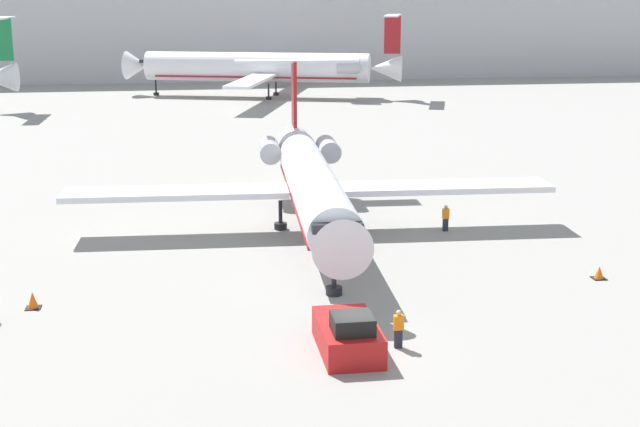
# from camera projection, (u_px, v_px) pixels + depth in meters

# --- Properties ---
(ground_plane) EXTENTS (600.00, 600.00, 0.00)m
(ground_plane) POSITION_uv_depth(u_px,v_px,m) (360.00, 353.00, 36.28)
(ground_plane) COLOR gray
(terminal_building) EXTENTS (180.00, 16.80, 16.16)m
(terminal_building) POSITION_uv_depth(u_px,v_px,m) (221.00, 29.00, 149.37)
(terminal_building) COLOR #B2B2B7
(terminal_building) RESTS_ON ground
(airplane_main) EXTENTS (29.81, 28.99, 9.47)m
(airplane_main) POSITION_uv_depth(u_px,v_px,m) (311.00, 180.00, 53.77)
(airplane_main) COLOR silver
(airplane_main) RESTS_ON ground
(pushback_tug) EXTENTS (2.32, 4.49, 1.92)m
(pushback_tug) POSITION_uv_depth(u_px,v_px,m) (348.00, 335.00, 36.26)
(pushback_tug) COLOR #B21919
(pushback_tug) RESTS_ON ground
(worker_near_tug) EXTENTS (0.40, 0.24, 1.65)m
(worker_near_tug) POSITION_uv_depth(u_px,v_px,m) (398.00, 328.00, 36.62)
(worker_near_tug) COLOR #232838
(worker_near_tug) RESTS_ON ground
(worker_by_wing) EXTENTS (0.40, 0.24, 1.63)m
(worker_by_wing) POSITION_uv_depth(u_px,v_px,m) (446.00, 218.00, 54.50)
(worker_by_wing) COLOR #232838
(worker_by_wing) RESTS_ON ground
(traffic_cone_left) EXTENTS (0.70, 0.70, 0.80)m
(traffic_cone_left) POSITION_uv_depth(u_px,v_px,m) (33.00, 300.00, 41.30)
(traffic_cone_left) COLOR black
(traffic_cone_left) RESTS_ON ground
(traffic_cone_right) EXTENTS (0.69, 0.69, 0.66)m
(traffic_cone_right) POSITION_uv_depth(u_px,v_px,m) (599.00, 273.00, 45.56)
(traffic_cone_right) COLOR black
(traffic_cone_right) RESTS_ON ground
(airplane_parked_far_right) EXTENTS (38.43, 36.98, 11.23)m
(airplane_parked_far_right) POSITION_uv_depth(u_px,v_px,m) (263.00, 67.00, 122.34)
(airplane_parked_far_right) COLOR white
(airplane_parked_far_right) RESTS_ON ground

